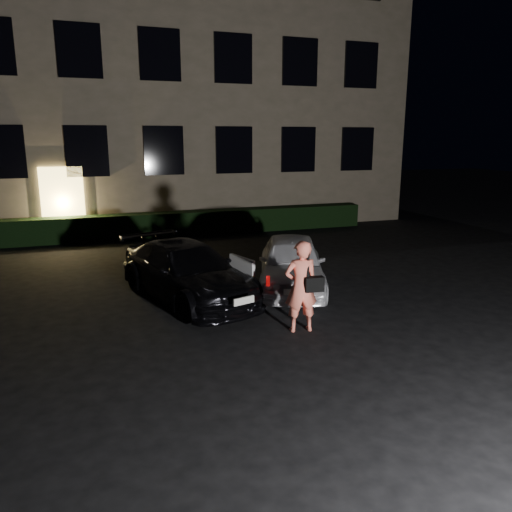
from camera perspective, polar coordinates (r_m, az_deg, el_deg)
name	(u,v)px	position (r m, az deg, el deg)	size (l,w,h in m)	color
ground	(273,350)	(8.47, 1.95, -10.66)	(80.00, 80.00, 0.00)	black
building	(146,75)	(22.53, -12.49, 19.57)	(20.00, 8.11, 12.00)	#6B614C
hedge	(169,224)	(18.19, -9.93, 3.60)	(15.00, 0.70, 0.85)	black
sedan	(188,272)	(10.96, -7.83, -1.78)	(2.85, 4.50, 1.22)	black
hatch	(291,263)	(11.61, 4.06, -0.76)	(2.69, 3.94, 1.25)	silver
man	(301,286)	(9.01, 5.20, -3.47)	(0.70, 0.47, 1.69)	#FF7860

